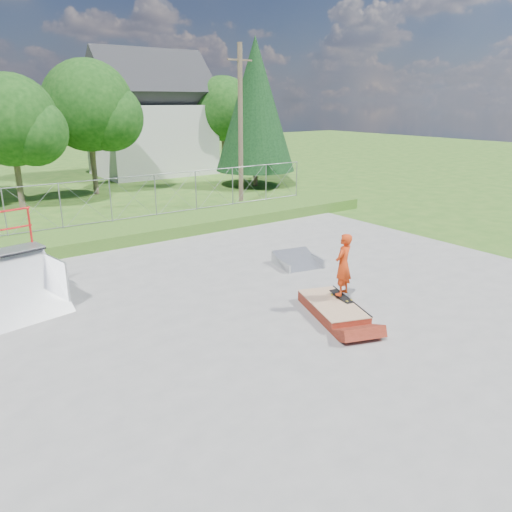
{
  "coord_description": "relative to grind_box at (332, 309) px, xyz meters",
  "views": [
    {
      "loc": [
        -6.97,
        -9.46,
        5.34
      ],
      "look_at": [
        0.93,
        1.53,
        1.1
      ],
      "focal_mm": 35.0,
      "sensor_mm": 36.0,
      "label": 1
    }
  ],
  "objects": [
    {
      "name": "skateboard",
      "position": [
        0.4,
        0.08,
        0.21
      ],
      "size": [
        0.32,
        0.82,
        0.13
      ],
      "primitive_type": "cube",
      "rotation": [
        0.14,
        0.0,
        -0.13
      ],
      "color": "black",
      "rests_on": "grind_box"
    },
    {
      "name": "skater",
      "position": [
        0.4,
        0.08,
        1.03
      ],
      "size": [
        0.69,
        0.56,
        1.64
      ],
      "primitive_type": "imported",
      "rotation": [
        0.0,
        0.0,
        3.47
      ],
      "color": "red",
      "rests_on": "grind_box"
    },
    {
      "name": "grind_box",
      "position": [
        0.0,
        0.0,
        0.0
      ],
      "size": [
        1.76,
        2.46,
        0.33
      ],
      "rotation": [
        0.0,
        0.0,
        -0.34
      ],
      "color": "maroon",
      "rests_on": "concrete_pad"
    },
    {
      "name": "tree_left_near",
      "position": [
        -3.37,
        18.76,
        4.07
      ],
      "size": [
        4.76,
        4.48,
        6.65
      ],
      "color": "brown",
      "rests_on": "ground"
    },
    {
      "name": "gable_house",
      "position": [
        7.38,
        26.92,
        3.67
      ],
      "size": [
        8.4,
        6.08,
        8.94
      ],
      "color": "silver",
      "rests_on": "ground"
    },
    {
      "name": "tree_back_mid",
      "position": [
        3.6,
        28.78,
        3.47
      ],
      "size": [
        4.08,
        3.84,
        5.7
      ],
      "color": "brown",
      "rests_on": "ground"
    },
    {
      "name": "flat_bank_ramp",
      "position": [
        1.84,
        3.55,
        0.04
      ],
      "size": [
        1.59,
        1.66,
        0.41
      ],
      "primitive_type": null,
      "rotation": [
        0.0,
        0.0,
        -0.21
      ],
      "color": "#B0B4B9",
      "rests_on": "concrete_pad"
    },
    {
      "name": "concrete_pad",
      "position": [
        -1.62,
        0.92,
        -0.15
      ],
      "size": [
        20.0,
        16.0,
        0.04
      ],
      "primitive_type": "cube",
      "color": "gray",
      "rests_on": "ground"
    },
    {
      "name": "tree_right_far",
      "position": [
        12.65,
        24.75,
        4.38
      ],
      "size": [
        5.1,
        4.8,
        7.12
      ],
      "color": "brown",
      "rests_on": "ground"
    },
    {
      "name": "quarter_pipe",
      "position": [
        -6.81,
        4.8,
        1.1
      ],
      "size": [
        2.89,
        2.57,
        2.54
      ],
      "primitive_type": null,
      "rotation": [
        0.0,
        0.0,
        0.18
      ],
      "color": "#B0B4B9",
      "rests_on": "concrete_pad"
    },
    {
      "name": "ground",
      "position": [
        -1.62,
        0.92,
        -0.17
      ],
      "size": [
        120.0,
        120.0,
        0.0
      ],
      "primitive_type": "plane",
      "color": "#2E5F1B",
      "rests_on": "ground"
    },
    {
      "name": "utility_pole",
      "position": [
        5.88,
        12.92,
        3.83
      ],
      "size": [
        0.24,
        0.24,
        8.0
      ],
      "primitive_type": "cylinder",
      "color": "brown",
      "rests_on": "ground"
    },
    {
      "name": "grass_berm",
      "position": [
        -1.62,
        10.42,
        0.08
      ],
      "size": [
        24.0,
        3.0,
        0.5
      ],
      "primitive_type": "cube",
      "color": "#2E5F1B",
      "rests_on": "ground"
    },
    {
      "name": "tree_center",
      "position": [
        1.17,
        20.73,
        4.68
      ],
      "size": [
        5.44,
        5.12,
        7.6
      ],
      "color": "brown",
      "rests_on": "ground"
    },
    {
      "name": "chain_link_fence",
      "position": [
        -1.62,
        11.42,
        1.23
      ],
      "size": [
        20.0,
        0.06,
        1.8
      ],
      "primitive_type": null,
      "color": "gray",
      "rests_on": "grass_berm"
    },
    {
      "name": "conifer_tree",
      "position": [
        10.38,
        17.92,
        4.88
      ],
      "size": [
        5.04,
        5.04,
        9.1
      ],
      "color": "brown",
      "rests_on": "ground"
    }
  ]
}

